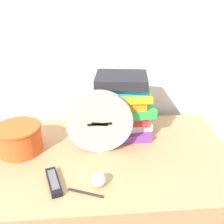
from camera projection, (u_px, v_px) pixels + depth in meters
wall_back at (81, 27)px, 1.28m from camera, size 6.00×0.04×2.40m
desk at (88, 215)px, 1.29m from camera, size 1.28×0.67×0.73m
desk_clock at (99, 122)px, 1.10m from camera, size 0.28×0.03×0.28m
book_stack at (125, 106)px, 1.21m from camera, size 0.28×0.21×0.31m
basket at (19, 138)px, 1.13m from camera, size 0.20×0.20×0.12m
tv_remote at (54, 182)px, 0.96m from camera, size 0.08×0.15×0.02m
crumpled_paper_ball at (99, 180)px, 0.95m from camera, size 0.05×0.05×0.05m
pen at (86, 193)px, 0.92m from camera, size 0.13×0.06×0.01m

